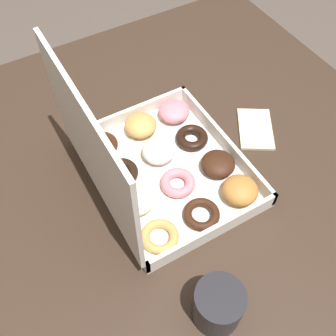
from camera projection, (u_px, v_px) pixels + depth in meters
The scene contains 5 objects.
ground_plane at pixel (172, 285), 1.45m from camera, with size 8.00×8.00×0.00m, color #564C44.
dining_table at pixel (175, 187), 0.91m from camera, with size 0.96×0.98×0.77m.
donut_box at pixel (156, 163), 0.76m from camera, with size 0.34×0.29×0.29m.
coffee_mug at pixel (218, 305), 0.60m from camera, with size 0.08×0.08×0.08m.
paper_napkin at pixel (255, 129), 0.87m from camera, with size 0.14×0.12×0.01m.
Camera 1 is at (-0.42, 0.26, 1.42)m, focal length 42.00 mm.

